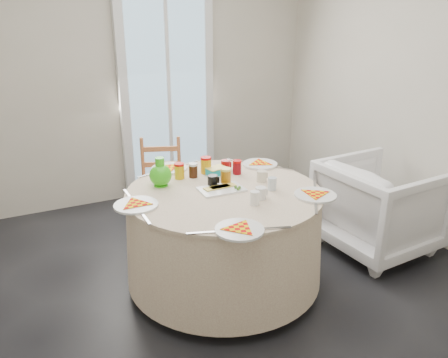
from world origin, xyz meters
name	(u,v)px	position (x,y,z in m)	size (l,w,h in m)	color
floor	(215,293)	(0.00, 0.00, 0.00)	(4.00, 4.00, 0.00)	black
wall_back	(126,73)	(0.00, 2.00, 1.30)	(4.00, 0.02, 2.60)	#BCB5A3
wall_right	(442,87)	(2.00, 0.00, 1.30)	(0.02, 4.00, 2.60)	#BCB5A3
glass_door	(168,96)	(0.40, 1.95, 1.05)	(1.00, 0.08, 2.10)	silver
table	(224,236)	(0.12, 0.10, 0.38)	(1.36, 1.36, 0.69)	beige
wooden_chair	(161,182)	(0.00, 1.08, 0.47)	(0.37, 0.36, 0.84)	#BB7F49
armchair	(379,205)	(1.47, -0.01, 0.39)	(0.80, 0.75, 0.83)	white
place_settings	(224,183)	(0.12, 0.10, 0.77)	(1.48, 1.48, 0.03)	beige
jar_cluster	(207,163)	(0.14, 0.40, 0.82)	(0.48, 0.24, 0.14)	brown
butter_tub	(216,166)	(0.21, 0.41, 0.79)	(0.14, 0.10, 0.06)	#0FA4B3
green_pitcher	(160,165)	(-0.23, 0.38, 0.87)	(0.15, 0.15, 0.20)	#35C117
cheese_platter	(221,183)	(0.11, 0.11, 0.77)	(0.30, 0.19, 0.04)	white
mugs_glasses	(244,175)	(0.27, 0.09, 0.81)	(0.52, 0.52, 0.10)	gray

